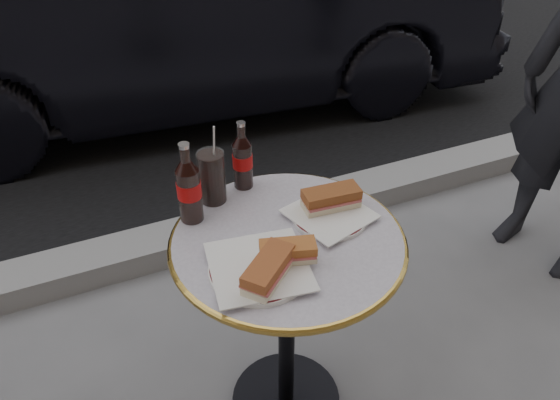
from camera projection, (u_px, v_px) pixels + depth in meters
name	position (u px, v px, depth m)	size (l,w,h in m)	color
asphalt_road	(86.00, 0.00, 5.54)	(40.00, 8.00, 0.00)	black
curb	(206.00, 234.00, 2.49)	(40.00, 0.20, 0.12)	gray
bistro_table	(287.00, 331.00, 1.63)	(0.62, 0.62, 0.73)	#BAB2C4
plate_left	(259.00, 269.00, 1.31)	(0.25, 0.25, 0.01)	white
plate_right	(329.00, 216.00, 1.48)	(0.21, 0.21, 0.01)	white
sandwich_left_a	(268.00, 271.00, 1.26)	(0.16, 0.07, 0.05)	#9A4D27
sandwich_left_b	(288.00, 253.00, 1.31)	(0.14, 0.06, 0.05)	#B0612C
sandwich_right	(331.00, 199.00, 1.49)	(0.16, 0.07, 0.05)	brown
cola_bottle_left	(188.00, 183.00, 1.41)	(0.07, 0.07, 0.23)	black
cola_bottle_right	(242.00, 155.00, 1.54)	(0.06, 0.06, 0.21)	black
cola_glass	(212.00, 177.00, 1.50)	(0.08, 0.08, 0.16)	black
parked_car	(185.00, 7.00, 3.31)	(3.84, 1.33, 1.26)	black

